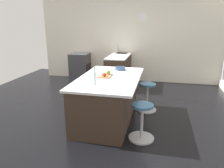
{
  "coord_description": "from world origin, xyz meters",
  "views": [
    {
      "loc": [
        4.22,
        1.06,
        1.97
      ],
      "look_at": [
        0.25,
        0.16,
        0.76
      ],
      "focal_mm": 34.7,
      "sensor_mm": 36.0,
      "label": 1
    }
  ],
  "objects_px": {
    "oven_range": "(80,67)",
    "stool_by_window": "(147,98)",
    "kitchen_island": "(107,98)",
    "apple_red": "(104,75)",
    "water_bottle": "(95,78)",
    "stool_middle": "(142,123)",
    "cutting_board": "(105,76)",
    "apple_green": "(108,72)",
    "fruit_bowl": "(120,68)"
  },
  "relations": [
    {
      "from": "oven_range",
      "to": "cutting_board",
      "type": "distance_m",
      "value": 3.22
    },
    {
      "from": "stool_middle",
      "to": "fruit_bowl",
      "type": "distance_m",
      "value": 1.58
    },
    {
      "from": "kitchen_island",
      "to": "apple_red",
      "type": "xyz_separation_m",
      "value": [
        0.05,
        -0.04,
        0.5
      ]
    },
    {
      "from": "stool_middle",
      "to": "cutting_board",
      "type": "xyz_separation_m",
      "value": [
        -0.68,
        -0.8,
        0.61
      ]
    },
    {
      "from": "oven_range",
      "to": "apple_green",
      "type": "xyz_separation_m",
      "value": [
        2.66,
        1.63,
        0.51
      ]
    },
    {
      "from": "stool_by_window",
      "to": "apple_red",
      "type": "xyz_separation_m",
      "value": [
        0.68,
        -0.8,
        0.65
      ]
    },
    {
      "from": "stool_middle",
      "to": "apple_red",
      "type": "height_order",
      "value": "apple_red"
    },
    {
      "from": "apple_red",
      "to": "fruit_bowl",
      "type": "height_order",
      "value": "apple_red"
    },
    {
      "from": "apple_green",
      "to": "water_bottle",
      "type": "height_order",
      "value": "water_bottle"
    },
    {
      "from": "oven_range",
      "to": "fruit_bowl",
      "type": "distance_m",
      "value": 2.82
    },
    {
      "from": "apple_green",
      "to": "kitchen_island",
      "type": "bearing_deg",
      "value": 5.68
    },
    {
      "from": "apple_green",
      "to": "fruit_bowl",
      "type": "bearing_deg",
      "value": 164.04
    },
    {
      "from": "cutting_board",
      "to": "fruit_bowl",
      "type": "distance_m",
      "value": 0.65
    },
    {
      "from": "oven_range",
      "to": "stool_by_window",
      "type": "distance_m",
      "value": 3.25
    },
    {
      "from": "stool_by_window",
      "to": "apple_red",
      "type": "relative_size",
      "value": 8.45
    },
    {
      "from": "apple_green",
      "to": "water_bottle",
      "type": "relative_size",
      "value": 0.29
    },
    {
      "from": "stool_by_window",
      "to": "apple_green",
      "type": "bearing_deg",
      "value": -58.46
    },
    {
      "from": "stool_middle",
      "to": "kitchen_island",
      "type": "bearing_deg",
      "value": -129.75
    },
    {
      "from": "oven_range",
      "to": "water_bottle",
      "type": "bearing_deg",
      "value": 24.93
    },
    {
      "from": "apple_red",
      "to": "kitchen_island",
      "type": "bearing_deg",
      "value": 138.27
    },
    {
      "from": "kitchen_island",
      "to": "apple_red",
      "type": "distance_m",
      "value": 0.5
    },
    {
      "from": "water_bottle",
      "to": "fruit_bowl",
      "type": "relative_size",
      "value": 1.34
    },
    {
      "from": "cutting_board",
      "to": "water_bottle",
      "type": "relative_size",
      "value": 1.15
    },
    {
      "from": "cutting_board",
      "to": "water_bottle",
      "type": "bearing_deg",
      "value": -2.65
    },
    {
      "from": "stool_by_window",
      "to": "kitchen_island",
      "type": "bearing_deg",
      "value": -50.25
    },
    {
      "from": "apple_red",
      "to": "water_bottle",
      "type": "xyz_separation_m",
      "value": [
        0.51,
        -0.03,
        0.07
      ]
    },
    {
      "from": "oven_range",
      "to": "fruit_bowl",
      "type": "relative_size",
      "value": 3.83
    },
    {
      "from": "apple_green",
      "to": "apple_red",
      "type": "height_order",
      "value": "apple_green"
    },
    {
      "from": "kitchen_island",
      "to": "water_bottle",
      "type": "relative_size",
      "value": 6.37
    },
    {
      "from": "stool_by_window",
      "to": "fruit_bowl",
      "type": "height_order",
      "value": "fruit_bowl"
    },
    {
      "from": "stool_middle",
      "to": "cutting_board",
      "type": "bearing_deg",
      "value": -130.28
    },
    {
      "from": "water_bottle",
      "to": "stool_by_window",
      "type": "bearing_deg",
      "value": 144.98
    },
    {
      "from": "stool_by_window",
      "to": "water_bottle",
      "type": "distance_m",
      "value": 1.62
    },
    {
      "from": "cutting_board",
      "to": "fruit_bowl",
      "type": "relative_size",
      "value": 1.54
    },
    {
      "from": "cutting_board",
      "to": "apple_red",
      "type": "xyz_separation_m",
      "value": [
        0.1,
        0.01,
        0.05
      ]
    },
    {
      "from": "stool_middle",
      "to": "apple_red",
      "type": "xyz_separation_m",
      "value": [
        -0.58,
        -0.8,
        0.65
      ]
    },
    {
      "from": "stool_by_window",
      "to": "apple_green",
      "type": "relative_size",
      "value": 7.11
    },
    {
      "from": "oven_range",
      "to": "stool_by_window",
      "type": "bearing_deg",
      "value": 47.67
    },
    {
      "from": "cutting_board",
      "to": "apple_green",
      "type": "bearing_deg",
      "value": 161.89
    },
    {
      "from": "stool_by_window",
      "to": "cutting_board",
      "type": "relative_size",
      "value": 1.76
    },
    {
      "from": "stool_middle",
      "to": "cutting_board",
      "type": "relative_size",
      "value": 1.76
    },
    {
      "from": "oven_range",
      "to": "water_bottle",
      "type": "xyz_separation_m",
      "value": [
        3.37,
        1.57,
        0.57
      ]
    },
    {
      "from": "kitchen_island",
      "to": "fruit_bowl",
      "type": "distance_m",
      "value": 0.84
    },
    {
      "from": "apple_red",
      "to": "water_bottle",
      "type": "height_order",
      "value": "water_bottle"
    },
    {
      "from": "water_bottle",
      "to": "kitchen_island",
      "type": "bearing_deg",
      "value": 172.16
    },
    {
      "from": "apple_green",
      "to": "fruit_bowl",
      "type": "distance_m",
      "value": 0.54
    },
    {
      "from": "oven_range",
      "to": "stool_by_window",
      "type": "relative_size",
      "value": 1.41
    },
    {
      "from": "fruit_bowl",
      "to": "apple_red",
      "type": "bearing_deg",
      "value": -13.69
    },
    {
      "from": "kitchen_island",
      "to": "water_bottle",
      "type": "xyz_separation_m",
      "value": [
        0.56,
        -0.08,
        0.57
      ]
    },
    {
      "from": "apple_green",
      "to": "stool_by_window",
      "type": "bearing_deg",
      "value": 121.54
    }
  ]
}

